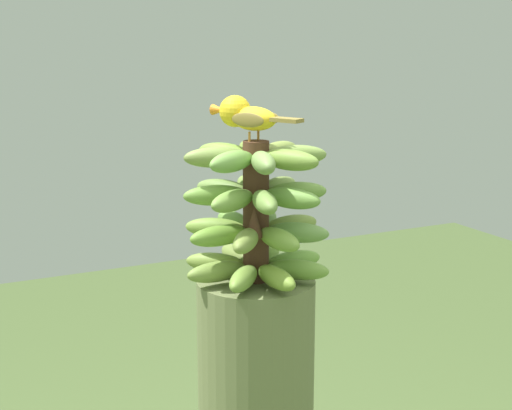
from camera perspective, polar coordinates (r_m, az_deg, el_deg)
banana_bunch at (r=1.65m, az=-0.00°, el=-0.50°), size 0.31×0.31×0.29m
perched_bird at (r=1.64m, az=-0.78°, el=6.39°), size 0.21×0.12×0.09m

